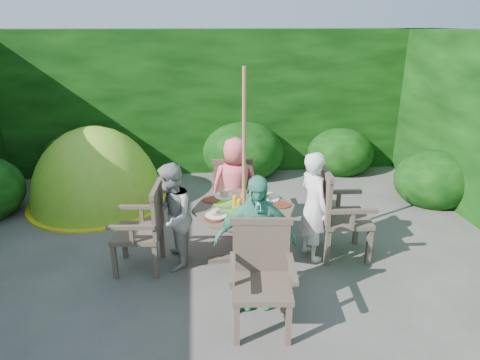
{
  "coord_description": "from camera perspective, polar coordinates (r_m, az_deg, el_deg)",
  "views": [
    {
      "loc": [
        -0.24,
        -3.95,
        2.61
      ],
      "look_at": [
        0.27,
        0.78,
        0.85
      ],
      "focal_mm": 32.0,
      "sensor_mm": 36.0,
      "label": 1
    }
  ],
  "objects": [
    {
      "name": "garden_chair_left",
      "position": [
        4.82,
        -12.59,
        -6.11
      ],
      "size": [
        0.56,
        0.61,
        0.95
      ],
      "rotation": [
        0.0,
        0.0,
        -1.67
      ],
      "color": "#41342A",
      "rests_on": "ground"
    },
    {
      "name": "patio_table",
      "position": [
        4.81,
        0.56,
        -4.81
      ],
      "size": [
        1.18,
        1.18,
        0.81
      ],
      "rotation": [
        0.0,
        0.0,
        0.02
      ],
      "color": "#41342A",
      "rests_on": "ground"
    },
    {
      "name": "garden_chair_right",
      "position": [
        5.07,
        12.81,
        -4.17
      ],
      "size": [
        0.59,
        0.65,
        1.03
      ],
      "rotation": [
        0.0,
        0.0,
        1.51
      ],
      "color": "#41342A",
      "rests_on": "ground"
    },
    {
      "name": "parasol_pole",
      "position": [
        4.61,
        0.53,
        1.2
      ],
      "size": [
        0.04,
        0.04,
        2.2
      ],
      "primitive_type": "cylinder",
      "rotation": [
        0.0,
        0.0,
        0.02
      ],
      "color": "brown",
      "rests_on": "ground"
    },
    {
      "name": "ground",
      "position": [
        4.74,
        -2.26,
        -13.13
      ],
      "size": [
        60.0,
        60.0,
        0.0
      ],
      "primitive_type": "plane",
      "color": "#4C4944",
      "rests_on": "ground"
    },
    {
      "name": "child_left",
      "position": [
        4.76,
        -9.11,
        -4.88
      ],
      "size": [
        0.46,
        0.59,
        1.21
      ],
      "primitive_type": "imported",
      "rotation": [
        0.0,
        0.0,
        -1.58
      ],
      "color": "#A2A19C",
      "rests_on": "ground"
    },
    {
      "name": "garden_chair_back",
      "position": [
        5.85,
        -1.0,
        -1.05
      ],
      "size": [
        0.56,
        0.51,
        0.9
      ],
      "rotation": [
        0.0,
        0.0,
        3.09
      ],
      "color": "#41342A",
      "rests_on": "ground"
    },
    {
      "name": "garden_chair_front",
      "position": [
        3.89,
        2.9,
        -12.48
      ],
      "size": [
        0.62,
        0.56,
        0.94
      ],
      "rotation": [
        0.0,
        0.0,
        -0.11
      ],
      "color": "#41342A",
      "rests_on": "ground"
    },
    {
      "name": "dome_tent",
      "position": [
        6.93,
        -18.33,
        -2.89
      ],
      "size": [
        2.47,
        2.47,
        2.36
      ],
      "rotation": [
        0.0,
        0.0,
        -0.34
      ],
      "color": "#78BC24",
      "rests_on": "ground"
    },
    {
      "name": "hedge_enclosure",
      "position": [
        5.46,
        -3.43,
        5.86
      ],
      "size": [
        9.0,
        9.0,
        2.5
      ],
      "color": "black",
      "rests_on": "ground"
    },
    {
      "name": "child_back",
      "position": [
        5.51,
        -0.61,
        -0.7
      ],
      "size": [
        0.65,
        0.45,
        1.26
      ],
      "primitive_type": "imported",
      "rotation": [
        0.0,
        0.0,
        3.05
      ],
      "color": "#ED626A",
      "rests_on": "ground"
    },
    {
      "name": "child_right",
      "position": [
        4.94,
        9.76,
        -3.47
      ],
      "size": [
        0.43,
        0.53,
        1.28
      ],
      "primitive_type": "imported",
      "rotation": [
        0.0,
        0.0,
        1.86
      ],
      "color": "white",
      "rests_on": "ground"
    },
    {
      "name": "child_front",
      "position": [
        4.06,
        2.06,
        -8.29
      ],
      "size": [
        0.8,
        0.37,
        1.33
      ],
      "primitive_type": "imported",
      "rotation": [
        0.0,
        0.0,
        -0.06
      ],
      "color": "#48A98B",
      "rests_on": "ground"
    }
  ]
}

